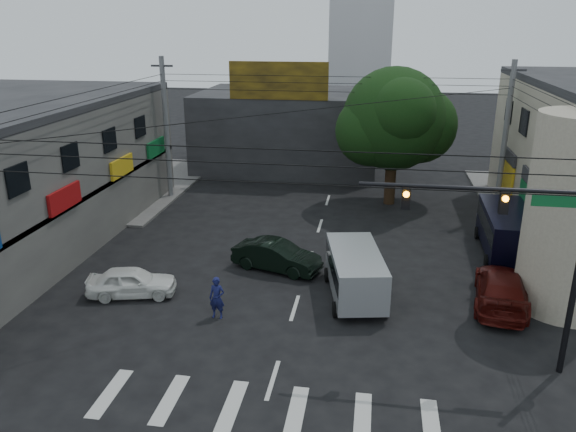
% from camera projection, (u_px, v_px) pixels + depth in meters
% --- Properties ---
extents(ground, '(160.00, 160.00, 0.00)m').
position_uv_depth(ground, '(287.00, 333.00, 21.34)').
color(ground, black).
rests_on(ground, ground).
extents(sidewalk_far_left, '(16.00, 16.00, 0.15)m').
position_uv_depth(sidewalk_far_left, '(82.00, 183.00, 40.78)').
color(sidewalk_far_left, '#514F4C').
rests_on(sidewalk_far_left, ground).
extents(building_far, '(14.00, 10.00, 6.00)m').
position_uv_depth(building_far, '(289.00, 129.00, 45.20)').
color(building_far, '#232326').
rests_on(building_far, ground).
extents(billboard, '(7.00, 0.30, 2.60)m').
position_uv_depth(billboard, '(278.00, 81.00, 39.22)').
color(billboard, olive).
rests_on(billboard, building_far).
extents(street_tree, '(6.40, 6.40, 8.70)m').
position_uv_depth(street_tree, '(394.00, 119.00, 34.81)').
color(street_tree, black).
rests_on(street_tree, ground).
extents(traffic_gantry, '(7.10, 0.35, 7.20)m').
position_uv_depth(traffic_gantry, '(527.00, 236.00, 17.65)').
color(traffic_gantry, black).
rests_on(traffic_gantry, ground).
extents(utility_pole_far_left, '(0.32, 0.32, 9.20)m').
position_uv_depth(utility_pole_far_left, '(166.00, 129.00, 36.31)').
color(utility_pole_far_left, '#59595B').
rests_on(utility_pole_far_left, ground).
extents(utility_pole_far_right, '(0.32, 0.32, 9.20)m').
position_uv_depth(utility_pole_far_right, '(505.00, 140.00, 33.20)').
color(utility_pole_far_right, '#59595B').
rests_on(utility_pole_far_right, ground).
extents(dark_sedan, '(3.83, 5.06, 1.40)m').
position_uv_depth(dark_sedan, '(277.00, 256.00, 26.59)').
color(dark_sedan, black).
rests_on(dark_sedan, ground).
extents(white_compact, '(3.20, 4.44, 1.28)m').
position_uv_depth(white_compact, '(132.00, 282.00, 24.07)').
color(white_compact, white).
rests_on(white_compact, ground).
extents(maroon_sedan, '(3.79, 5.86, 1.50)m').
position_uv_depth(maroon_sedan, '(502.00, 288.00, 23.23)').
color(maroon_sedan, '#420C09').
rests_on(maroon_sedan, ground).
extents(silver_minivan, '(5.57, 3.82, 2.07)m').
position_uv_depth(silver_minivan, '(355.00, 275.00, 23.77)').
color(silver_minivan, '#999CA1').
rests_on(silver_minivan, ground).
extents(navy_van, '(5.88, 2.59, 2.29)m').
position_uv_depth(navy_van, '(506.00, 233.00, 28.28)').
color(navy_van, black).
rests_on(navy_van, ground).
extents(traffic_officer, '(0.68, 0.50, 1.73)m').
position_uv_depth(traffic_officer, '(217.00, 298.00, 22.19)').
color(traffic_officer, '#141747').
rests_on(traffic_officer, ground).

